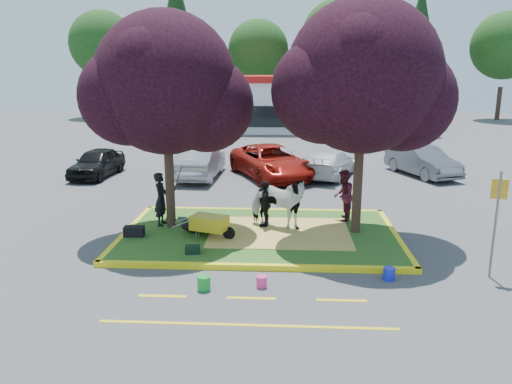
# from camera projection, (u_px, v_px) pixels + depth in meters

# --- Properties ---
(ground) EXTENTS (90.00, 90.00, 0.00)m
(ground) POSITION_uv_depth(u_px,v_px,m) (260.00, 237.00, 15.17)
(ground) COLOR #424244
(ground) RESTS_ON ground
(median_island) EXTENTS (8.00, 5.00, 0.15)m
(median_island) POSITION_uv_depth(u_px,v_px,m) (260.00, 234.00, 15.15)
(median_island) COLOR #275A1C
(median_island) RESTS_ON ground
(curb_near) EXTENTS (8.30, 0.16, 0.15)m
(curb_near) POSITION_uv_depth(u_px,v_px,m) (255.00, 267.00, 12.65)
(curb_near) COLOR yellow
(curb_near) RESTS_ON ground
(curb_far) EXTENTS (8.30, 0.16, 0.15)m
(curb_far) POSITION_uv_depth(u_px,v_px,m) (263.00, 211.00, 17.65)
(curb_far) COLOR yellow
(curb_far) RESTS_ON ground
(curb_left) EXTENTS (0.16, 5.30, 0.15)m
(curb_left) POSITION_uv_depth(u_px,v_px,m) (128.00, 232.00, 15.37)
(curb_left) COLOR yellow
(curb_left) RESTS_ON ground
(curb_right) EXTENTS (0.16, 5.30, 0.15)m
(curb_right) POSITION_uv_depth(u_px,v_px,m) (396.00, 237.00, 14.94)
(curb_right) COLOR yellow
(curb_right) RESTS_ON ground
(straw_bedding) EXTENTS (4.20, 3.00, 0.01)m
(straw_bedding) POSITION_uv_depth(u_px,v_px,m) (280.00, 232.00, 15.10)
(straw_bedding) COLOR #ECD361
(straw_bedding) RESTS_ON median_island
(tree_purple_left) EXTENTS (5.06, 4.20, 6.51)m
(tree_purple_left) POSITION_uv_depth(u_px,v_px,m) (166.00, 90.00, 14.64)
(tree_purple_left) COLOR black
(tree_purple_left) RESTS_ON median_island
(tree_purple_right) EXTENTS (5.30, 4.40, 6.82)m
(tree_purple_right) POSITION_uv_depth(u_px,v_px,m) (364.00, 84.00, 14.09)
(tree_purple_right) COLOR black
(tree_purple_right) RESTS_ON median_island
(fire_lane_stripe_a) EXTENTS (1.10, 0.12, 0.01)m
(fire_lane_stripe_a) POSITION_uv_depth(u_px,v_px,m) (162.00, 296.00, 11.21)
(fire_lane_stripe_a) COLOR yellow
(fire_lane_stripe_a) RESTS_ON ground
(fire_lane_stripe_b) EXTENTS (1.10, 0.12, 0.01)m
(fire_lane_stripe_b) POSITION_uv_depth(u_px,v_px,m) (251.00, 298.00, 11.10)
(fire_lane_stripe_b) COLOR yellow
(fire_lane_stripe_b) RESTS_ON ground
(fire_lane_stripe_c) EXTENTS (1.10, 0.12, 0.01)m
(fire_lane_stripe_c) POSITION_uv_depth(u_px,v_px,m) (341.00, 300.00, 10.99)
(fire_lane_stripe_c) COLOR yellow
(fire_lane_stripe_c) RESTS_ON ground
(fire_lane_long) EXTENTS (6.00, 0.10, 0.01)m
(fire_lane_long) POSITION_uv_depth(u_px,v_px,m) (247.00, 325.00, 9.94)
(fire_lane_long) COLOR yellow
(fire_lane_long) RESTS_ON ground
(retail_building) EXTENTS (20.40, 8.40, 4.40)m
(retail_building) POSITION_uv_depth(u_px,v_px,m) (300.00, 102.00, 41.64)
(retail_building) COLOR silver
(retail_building) RESTS_ON ground
(treeline) EXTENTS (46.58, 7.80, 14.63)m
(treeline) POSITION_uv_depth(u_px,v_px,m) (290.00, 40.00, 49.69)
(treeline) COLOR black
(treeline) RESTS_ON ground
(cow) EXTENTS (2.17, 1.64, 1.66)m
(cow) POSITION_uv_depth(u_px,v_px,m) (277.00, 203.00, 15.23)
(cow) COLOR white
(cow) RESTS_ON median_island
(calf) EXTENTS (1.13, 0.84, 0.44)m
(calf) POSITION_uv_depth(u_px,v_px,m) (197.00, 225.00, 15.07)
(calf) COLOR black
(calf) RESTS_ON median_island
(handler) EXTENTS (0.43, 0.63, 1.69)m
(handler) POSITION_uv_depth(u_px,v_px,m) (161.00, 199.00, 15.65)
(handler) COLOR black
(handler) RESTS_ON median_island
(visitor_a) EXTENTS (0.82, 0.95, 1.68)m
(visitor_a) POSITION_uv_depth(u_px,v_px,m) (343.00, 196.00, 16.08)
(visitor_a) COLOR #4C1524
(visitor_a) RESTS_ON median_island
(visitor_b) EXTENTS (0.44, 0.89, 1.46)m
(visitor_b) POSITION_uv_depth(u_px,v_px,m) (265.00, 204.00, 15.52)
(visitor_b) COLOR black
(visitor_b) RESTS_ON median_island
(wheelbarrow) EXTENTS (1.84, 0.91, 0.70)m
(wheelbarrow) POSITION_uv_depth(u_px,v_px,m) (210.00, 223.00, 14.41)
(wheelbarrow) COLOR black
(wheelbarrow) RESTS_ON median_island
(gear_bag_dark) EXTENTS (0.60, 0.35, 0.30)m
(gear_bag_dark) POSITION_uv_depth(u_px,v_px,m) (134.00, 231.00, 14.73)
(gear_bag_dark) COLOR black
(gear_bag_dark) RESTS_ON median_island
(gear_bag_green) EXTENTS (0.43, 0.30, 0.21)m
(gear_bag_green) POSITION_uv_depth(u_px,v_px,m) (193.00, 250.00, 13.37)
(gear_bag_green) COLOR black
(gear_bag_green) RESTS_ON median_island
(sign_post) EXTENTS (0.36, 0.13, 2.64)m
(sign_post) POSITION_uv_depth(u_px,v_px,m) (497.00, 213.00, 11.85)
(sign_post) COLOR slate
(sign_post) RESTS_ON ground
(bucket_green) EXTENTS (0.31, 0.31, 0.33)m
(bucket_green) POSITION_uv_depth(u_px,v_px,m) (204.00, 283.00, 11.49)
(bucket_green) COLOR #179629
(bucket_green) RESTS_ON ground
(bucket_pink) EXTENTS (0.33, 0.33, 0.27)m
(bucket_pink) POSITION_uv_depth(u_px,v_px,m) (262.00, 282.00, 11.64)
(bucket_pink) COLOR #F03584
(bucket_pink) RESTS_ON ground
(bucket_blue) EXTENTS (0.33, 0.33, 0.31)m
(bucket_blue) POSITION_uv_depth(u_px,v_px,m) (389.00, 274.00, 12.04)
(bucket_blue) COLOR #1826C6
(bucket_blue) RESTS_ON ground
(car_black) EXTENTS (1.84, 4.00, 1.33)m
(car_black) POSITION_uv_depth(u_px,v_px,m) (97.00, 163.00, 23.51)
(car_black) COLOR black
(car_black) RESTS_ON ground
(car_silver) EXTENTS (1.82, 4.67, 1.51)m
(car_silver) POSITION_uv_depth(u_px,v_px,m) (201.00, 162.00, 23.22)
(car_silver) COLOR gray
(car_silver) RESTS_ON ground
(car_red) EXTENTS (4.56, 6.00, 1.51)m
(car_red) POSITION_uv_depth(u_px,v_px,m) (271.00, 162.00, 23.26)
(car_red) COLOR #A1160D
(car_red) RESTS_ON ground
(car_white) EXTENTS (3.25, 4.72, 1.27)m
(car_white) POSITION_uv_depth(u_px,v_px,m) (331.00, 163.00, 23.43)
(car_white) COLOR silver
(car_white) RESTS_ON ground
(car_grey) EXTENTS (2.96, 4.55, 1.42)m
(car_grey) POSITION_uv_depth(u_px,v_px,m) (422.00, 161.00, 23.67)
(car_grey) COLOR #55575D
(car_grey) RESTS_ON ground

